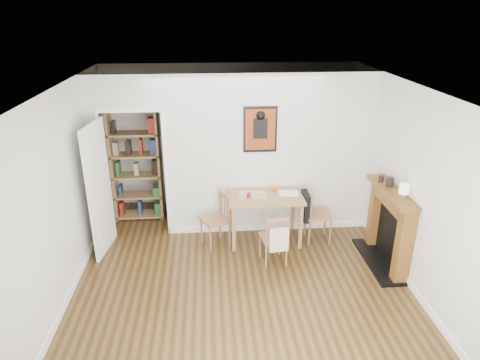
{
  "coord_description": "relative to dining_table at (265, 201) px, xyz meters",
  "views": [
    {
      "loc": [
        -0.39,
        -4.98,
        3.51
      ],
      "look_at": [
        0.03,
        0.6,
        1.22
      ],
      "focal_mm": 32.0,
      "sensor_mm": 36.0,
      "label": 1
    }
  ],
  "objects": [
    {
      "name": "ceramic_jar_a",
      "position": [
        1.66,
        -0.65,
        0.53
      ],
      "size": [
        0.11,
        0.11,
        0.13
      ],
      "primitive_type": "cylinder",
      "color": "black",
      "rests_on": "fireplace"
    },
    {
      "name": "fireplace",
      "position": [
        1.7,
        -0.78,
        -0.07
      ],
      "size": [
        0.45,
        1.25,
        1.16
      ],
      "color": "brown",
      "rests_on": "ground"
    },
    {
      "name": "notebook",
      "position": [
        0.37,
        0.03,
        0.1
      ],
      "size": [
        0.32,
        0.25,
        0.02
      ],
      "primitive_type": "cube",
      "rotation": [
        0.0,
        0.0,
        -0.12
      ],
      "color": "white",
      "rests_on": "dining_table"
    },
    {
      "name": "red_glass",
      "position": [
        -0.27,
        -0.09,
        0.13
      ],
      "size": [
        0.06,
        0.06,
        0.08
      ],
      "primitive_type": "cylinder",
      "color": "maroon",
      "rests_on": "dining_table"
    },
    {
      "name": "ceramic_jar_b",
      "position": [
        1.61,
        -0.47,
        0.52
      ],
      "size": [
        0.08,
        0.08,
        0.1
      ],
      "primitive_type": "cylinder",
      "color": "black",
      "rests_on": "fireplace"
    },
    {
      "name": "chair_front",
      "position": [
        0.04,
        -0.66,
        -0.29
      ],
      "size": [
        0.46,
        0.5,
        0.79
      ],
      "color": "#A5714D",
      "rests_on": "ground"
    },
    {
      "name": "mantel_lamp",
      "position": [
        1.67,
        -1.07,
        0.59
      ],
      "size": [
        0.13,
        0.13,
        0.2
      ],
      "color": "silver",
      "rests_on": "fireplace"
    },
    {
      "name": "dining_table",
      "position": [
        0.0,
        0.0,
        0.0
      ],
      "size": [
        1.15,
        0.73,
        0.79
      ],
      "color": "#9A6E48",
      "rests_on": "ground"
    },
    {
      "name": "bookshelf",
      "position": [
        -2.1,
        0.98,
        0.29
      ],
      "size": [
        0.83,
        0.33,
        1.98
      ],
      "color": "#9A6E48",
      "rests_on": "ground"
    },
    {
      "name": "orange_fruit",
      "position": [
        0.15,
        0.15,
        0.13
      ],
      "size": [
        0.07,
        0.07,
        0.07
      ],
      "primitive_type": "sphere",
      "color": "#DE460B",
      "rests_on": "dining_table"
    },
    {
      "name": "chair_right",
      "position": [
        0.83,
        -0.06,
        -0.25
      ],
      "size": [
        0.49,
        0.43,
        0.86
      ],
      "color": "#A5714D",
      "rests_on": "ground"
    },
    {
      "name": "chair_left",
      "position": [
        -0.79,
        -0.11,
        -0.26
      ],
      "size": [
        0.57,
        0.57,
        0.85
      ],
      "color": "#A5714D",
      "rests_on": "ground"
    },
    {
      "name": "placemat",
      "position": [
        -0.2,
        0.02,
        0.1
      ],
      "size": [
        0.45,
        0.35,
        0.0
      ],
      "primitive_type": "cube",
      "rotation": [
        0.0,
        0.0,
        -0.06
      ],
      "color": "beige",
      "rests_on": "dining_table"
    },
    {
      "name": "room_shell",
      "position": [
        -0.36,
        0.32,
        0.61
      ],
      "size": [
        5.2,
        5.2,
        5.2
      ],
      "color": "silver",
      "rests_on": "ground"
    },
    {
      "name": "ground",
      "position": [
        -0.46,
        -1.03,
        -0.69
      ],
      "size": [
        5.2,
        5.2,
        0.0
      ],
      "primitive_type": "plane",
      "color": "#553B1B",
      "rests_on": "ground"
    }
  ]
}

